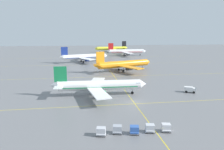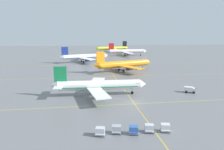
{
  "view_description": "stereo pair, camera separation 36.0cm",
  "coord_description": "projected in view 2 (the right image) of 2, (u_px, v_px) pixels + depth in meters",
  "views": [
    {
      "loc": [
        -15.69,
        -61.34,
        21.53
      ],
      "look_at": [
        -3.48,
        23.48,
        4.06
      ],
      "focal_mm": 33.27,
      "sensor_mm": 36.0,
      "label": 1
    },
    {
      "loc": [
        -15.33,
        -61.39,
        21.53
      ],
      "look_at": [
        -3.48,
        23.48,
        4.06
      ],
      "focal_mm": 33.27,
      "sensor_mm": 36.0,
      "label": 2
    }
  ],
  "objects": [
    {
      "name": "airliner_far_right_stand",
      "position": [
        112.0,
        48.0,
        235.81
      ],
      "size": [
        39.05,
        33.43,
        12.14
      ],
      "color": "yellow",
      "rests_on": "ground"
    },
    {
      "name": "ground_plane",
      "position": [
        133.0,
        102.0,
        65.95
      ],
      "size": [
        600.0,
        600.0,
        0.0
      ],
      "primitive_type": "plane",
      "color": "slate"
    },
    {
      "name": "baggage_cart_row_middle",
      "position": [
        134.0,
        130.0,
        44.65
      ],
      "size": [
        2.86,
        2.05,
        1.86
      ],
      "color": "#99999E",
      "rests_on": "ground"
    },
    {
      "name": "service_truck_red_van",
      "position": [
        190.0,
        89.0,
        75.9
      ],
      "size": [
        4.49,
        3.58,
        2.1
      ],
      "color": "white",
      "rests_on": "ground"
    },
    {
      "name": "airliner_second_row",
      "position": [
        123.0,
        64.0,
        118.19
      ],
      "size": [
        36.52,
        31.27,
        11.7
      ],
      "color": "orange",
      "rests_on": "ground"
    },
    {
      "name": "baggage_cart_row_fifth",
      "position": [
        165.0,
        128.0,
        45.7
      ],
      "size": [
        2.86,
        2.05,
        1.86
      ],
      "color": "#99999E",
      "rests_on": "ground"
    },
    {
      "name": "airliner_front_gate",
      "position": [
        98.0,
        85.0,
        72.18
      ],
      "size": [
        33.66,
        29.08,
        10.48
      ],
      "color": "white",
      "rests_on": "ground"
    },
    {
      "name": "airliner_third_row",
      "position": [
        84.0,
        57.0,
        154.35
      ],
      "size": [
        37.01,
        31.58,
        11.72
      ],
      "color": "white",
      "rests_on": "ground"
    },
    {
      "name": "baggage_cart_row_second",
      "position": [
        116.0,
        129.0,
        44.91
      ],
      "size": [
        2.86,
        2.05,
        1.86
      ],
      "color": "#99999E",
      "rests_on": "ground"
    },
    {
      "name": "airliner_far_left_stand",
      "position": [
        127.0,
        51.0,
        197.79
      ],
      "size": [
        38.5,
        33.28,
        11.99
      ],
      "color": "white",
      "rests_on": "ground"
    },
    {
      "name": "baggage_cart_row_fourth",
      "position": [
        149.0,
        128.0,
        45.45
      ],
      "size": [
        2.86,
        2.05,
        1.86
      ],
      "color": "#99999E",
      "rests_on": "ground"
    },
    {
      "name": "baggage_cart_row_leftmost",
      "position": [
        100.0,
        131.0,
        43.98
      ],
      "size": [
        2.86,
        2.05,
        1.86
      ],
      "color": "#99999E",
      "rests_on": "ground"
    },
    {
      "name": "taxiway_markings",
      "position": [
        109.0,
        69.0,
        124.48
      ],
      "size": [
        165.9,
        182.78,
        0.01
      ],
      "color": "yellow",
      "rests_on": "ground"
    }
  ]
}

